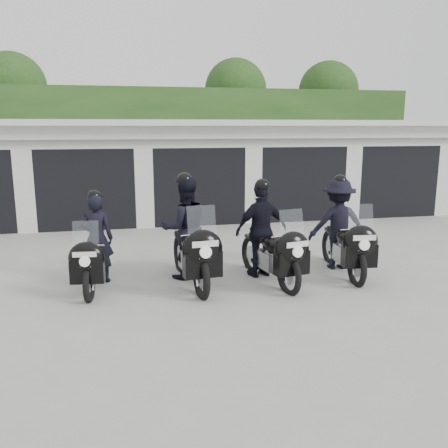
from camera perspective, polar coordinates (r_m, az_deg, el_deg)
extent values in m
plane|color=#999993|center=(8.43, 2.95, -7.64)|extent=(80.00, 80.00, 0.00)
cube|color=silver|center=(16.38, -4.57, 6.79)|extent=(16.00, 6.00, 2.80)
cube|color=silver|center=(16.12, -4.57, 11.98)|extent=(16.40, 6.80, 0.16)
cube|color=silver|center=(13.10, -2.84, 11.07)|extent=(16.40, 0.12, 0.40)
cube|color=black|center=(13.59, -2.88, 0.35)|extent=(16.00, 0.06, 0.24)
cube|color=silver|center=(13.67, -22.78, 4.95)|extent=(0.50, 0.50, 2.80)
cube|color=black|center=(14.53, -15.89, 4.57)|extent=(2.60, 2.60, 2.20)
cube|color=silver|center=(13.39, -16.54, 9.98)|extent=(2.60, 0.50, 0.60)
cube|color=silver|center=(13.42, -9.63, 5.59)|extent=(0.50, 0.50, 2.80)
cube|color=black|center=(14.63, -3.66, 5.04)|extent=(2.60, 2.60, 2.20)
cube|color=silver|center=(13.50, -3.10, 10.45)|extent=(2.60, 0.50, 0.60)
cube|color=silver|center=(13.89, 3.32, 5.93)|extent=(0.50, 0.50, 2.80)
cube|color=black|center=(15.37, 7.90, 5.27)|extent=(2.60, 2.60, 2.20)
cube|color=silver|center=(14.30, 9.48, 10.38)|extent=(2.60, 0.50, 0.60)
cube|color=silver|center=(14.99, 14.91, 5.98)|extent=(0.50, 0.50, 2.80)
cube|color=black|center=(16.67, 18.04, 5.30)|extent=(2.60, 2.60, 2.20)
cube|color=silver|center=(15.68, 20.28, 9.93)|extent=(2.60, 0.50, 0.60)
cube|color=silver|center=(16.60, 24.58, 5.84)|extent=(0.50, 0.50, 2.80)
cube|color=#1E3C16|center=(20.30, -6.05, 9.82)|extent=(20.00, 2.00, 4.30)
sphere|color=#1E3C16|center=(22.21, -24.14, 14.87)|extent=(2.80, 2.80, 2.80)
cylinder|color=black|center=(22.18, -23.55, 7.79)|extent=(0.24, 0.24, 3.30)
sphere|color=#1E3C16|center=(22.33, 1.40, 15.83)|extent=(2.80, 2.80, 2.80)
cylinder|color=black|center=(22.30, 1.36, 8.76)|extent=(0.24, 0.24, 3.30)
sphere|color=#1E3C16|center=(23.75, 12.43, 15.32)|extent=(2.80, 2.80, 2.80)
cylinder|color=black|center=(23.72, 12.13, 8.68)|extent=(0.24, 0.24, 3.30)
torus|color=black|center=(8.07, -15.93, -6.85)|extent=(0.17, 0.68, 0.67)
torus|color=black|center=(9.32, -14.53, -4.27)|extent=(0.17, 0.68, 0.67)
cube|color=#A4A4A9|center=(8.69, -15.18, -5.03)|extent=(0.29, 0.53, 0.29)
cube|color=black|center=(8.72, -15.15, -5.99)|extent=(0.20, 1.20, 0.06)
ellipsoid|color=black|center=(8.46, -15.46, -3.30)|extent=(0.35, 0.56, 0.27)
cube|color=black|center=(8.83, -15.05, -2.52)|extent=(0.29, 0.53, 0.09)
ellipsoid|color=black|center=(7.88, -16.20, -4.02)|extent=(0.61, 0.36, 0.55)
cube|color=black|center=(7.93, -16.11, -5.50)|extent=(0.55, 0.26, 0.37)
cube|color=#B2BFC6|center=(7.81, -16.32, -1.37)|extent=(0.41, 0.15, 0.47)
cylinder|color=silver|center=(8.01, -16.03, -2.53)|extent=(0.52, 0.08, 0.03)
cube|color=silver|center=(7.70, -16.45, -3.55)|extent=(0.37, 0.05, 0.08)
cube|color=silver|center=(7.77, -16.34, -4.67)|extent=(0.17, 0.03, 0.09)
imported|color=black|center=(8.82, -15.08, -1.69)|extent=(0.63, 0.45, 1.62)
sphere|color=black|center=(8.68, -15.34, 3.18)|extent=(0.25, 0.25, 0.25)
torus|color=black|center=(7.89, -2.75, -6.44)|extent=(0.21, 0.79, 0.79)
torus|color=black|center=(9.33, -5.28, -3.61)|extent=(0.21, 0.79, 0.79)
cube|color=#A4A4A9|center=(8.61, -4.17, -4.39)|extent=(0.34, 0.62, 0.34)
cube|color=black|center=(8.64, -4.11, -5.53)|extent=(0.24, 1.40, 0.06)
ellipsoid|color=black|center=(8.34, -3.90, -2.31)|extent=(0.42, 0.65, 0.31)
cube|color=black|center=(8.77, -4.65, -1.48)|extent=(0.34, 0.62, 0.11)
ellipsoid|color=black|center=(7.67, -2.61, -3.05)|extent=(0.71, 0.43, 0.65)
cube|color=black|center=(7.74, -2.59, -4.82)|extent=(0.65, 0.30, 0.43)
cube|color=#B2BFC6|center=(7.60, -2.71, 0.15)|extent=(0.48, 0.18, 0.55)
cylinder|color=silver|center=(7.83, -3.05, -1.29)|extent=(0.60, 0.10, 0.03)
cube|color=silver|center=(7.47, -2.24, -2.43)|extent=(0.43, 0.06, 0.10)
cube|color=silver|center=(7.55, -2.30, -3.80)|extent=(0.19, 0.04, 0.11)
imported|color=black|center=(8.76, -4.70, -0.50)|extent=(0.99, 0.81, 1.89)
sphere|color=black|center=(8.62, -4.79, 5.25)|extent=(0.29, 0.29, 0.29)
torus|color=black|center=(8.15, 7.80, -6.11)|extent=(0.25, 0.74, 0.74)
torus|color=black|center=(9.37, 3.28, -3.65)|extent=(0.25, 0.74, 0.74)
cube|color=#A4A4A9|center=(8.75, 5.32, -4.32)|extent=(0.36, 0.59, 0.32)
cube|color=black|center=(8.78, 5.36, -5.37)|extent=(0.33, 1.30, 0.06)
ellipsoid|color=black|center=(8.51, 5.91, -2.39)|extent=(0.43, 0.63, 0.29)
cube|color=black|center=(8.88, 4.57, -1.64)|extent=(0.36, 0.59, 0.10)
ellipsoid|color=black|center=(7.95, 8.19, -3.02)|extent=(0.69, 0.45, 0.61)
cube|color=black|center=(8.01, 8.14, -4.62)|extent=(0.62, 0.33, 0.40)
cube|color=#B2BFC6|center=(7.88, 8.16, -0.13)|extent=(0.46, 0.20, 0.51)
cylinder|color=silver|center=(8.07, 7.49, -1.44)|extent=(0.56, 0.14, 0.03)
cube|color=silver|center=(7.78, 8.86, -2.44)|extent=(0.40, 0.09, 0.09)
cube|color=silver|center=(7.85, 8.70, -3.68)|extent=(0.18, 0.05, 0.10)
imported|color=black|center=(8.87, 4.52, -0.74)|extent=(1.13, 0.78, 1.77)
sphere|color=black|center=(8.73, 4.61, 4.58)|extent=(0.27, 0.27, 0.27)
torus|color=black|center=(8.81, 15.69, -5.05)|extent=(0.18, 0.75, 0.75)
torus|color=black|center=(10.13, 12.57, -2.71)|extent=(0.18, 0.75, 0.75)
cube|color=#A4A4A9|center=(9.47, 13.99, -3.35)|extent=(0.31, 0.58, 0.33)
cube|color=black|center=(9.49, 13.99, -4.34)|extent=(0.20, 1.33, 0.06)
ellipsoid|color=black|center=(9.23, 14.48, -1.54)|extent=(0.38, 0.61, 0.29)
cube|color=black|center=(9.62, 13.55, -0.84)|extent=(0.31, 0.58, 0.10)
ellipsoid|color=black|center=(8.62, 16.07, -2.14)|extent=(0.67, 0.39, 0.61)
cube|color=black|center=(8.67, 15.98, -3.65)|extent=(0.61, 0.28, 0.41)
cube|color=#B2BFC6|center=(8.56, 16.14, 0.56)|extent=(0.46, 0.16, 0.52)
cylinder|color=silver|center=(8.76, 15.63, -0.66)|extent=(0.57, 0.08, 0.03)
cube|color=silver|center=(8.43, 16.56, -1.61)|extent=(0.41, 0.05, 0.09)
cube|color=silver|center=(8.50, 16.41, -2.77)|extent=(0.18, 0.03, 0.10)
imported|color=black|center=(9.61, 13.55, 0.01)|extent=(1.21, 0.70, 1.79)
sphere|color=black|center=(9.48, 13.79, 4.98)|extent=(0.28, 0.28, 0.28)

